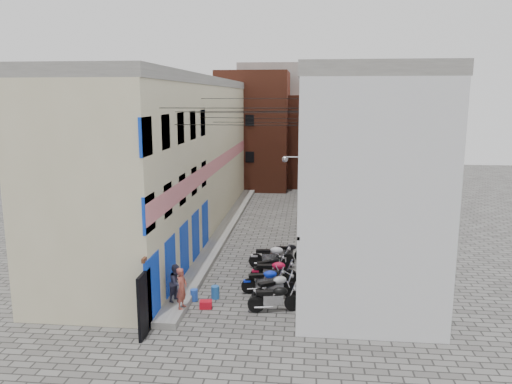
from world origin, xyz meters
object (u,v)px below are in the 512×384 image
(motorcycle_f, at_px, (272,255))
(water_jug_near, at_px, (194,295))
(red_crate, at_px, (206,304))
(motorcycle_a, at_px, (274,297))
(motorcycle_c, at_px, (265,279))
(motorcycle_g, at_px, (288,251))
(motorcycle_d, at_px, (273,270))
(motorcycle_e, at_px, (270,265))
(motorcycle_b, at_px, (275,286))
(person_b, at_px, (177,283))
(water_jug_far, at_px, (215,292))
(person_a, at_px, (182,288))

(motorcycle_f, xyz_separation_m, water_jug_near, (-2.74, -4.16, -0.39))
(motorcycle_f, distance_m, red_crate, 5.28)
(motorcycle_a, height_order, motorcycle_f, motorcycle_f)
(motorcycle_c, xyz_separation_m, motorcycle_g, (0.75, 4.20, -0.08))
(motorcycle_a, height_order, water_jug_near, motorcycle_a)
(motorcycle_d, bearing_deg, motorcycle_a, 2.06)
(motorcycle_a, relative_size, motorcycle_e, 1.17)
(motorcycle_b, height_order, motorcycle_e, motorcycle_b)
(motorcycle_d, xyz_separation_m, person_b, (-3.49, -2.77, 0.38))
(motorcycle_b, height_order, motorcycle_f, motorcycle_f)
(motorcycle_e, xyz_separation_m, person_b, (-3.27, -3.72, 0.47))
(motorcycle_e, relative_size, motorcycle_g, 1.02)
(motorcycle_b, distance_m, motorcycle_c, 0.91)
(motorcycle_f, bearing_deg, water_jug_far, -31.42)
(motorcycle_a, xyz_separation_m, motorcycle_e, (-0.46, 3.77, -0.09))
(motorcycle_f, bearing_deg, motorcycle_b, 1.82)
(motorcycle_d, bearing_deg, motorcycle_g, 168.59)
(motorcycle_c, bearing_deg, person_b, -74.99)
(motorcycle_e, bearing_deg, motorcycle_d, -16.56)
(person_a, xyz_separation_m, red_crate, (0.75, 0.63, -0.87))
(motorcycle_g, height_order, person_b, person_b)
(motorcycle_b, xyz_separation_m, motorcycle_c, (-0.47, 0.79, -0.02))
(motorcycle_a, relative_size, motorcycle_f, 0.94)
(motorcycle_a, xyz_separation_m, motorcycle_d, (-0.24, 2.82, 0.01))
(red_crate, bearing_deg, person_a, -139.93)
(motorcycle_e, height_order, water_jug_near, motorcycle_e)
(person_a, distance_m, red_crate, 1.31)
(motorcycle_a, distance_m, water_jug_near, 3.30)
(motorcycle_e, bearing_deg, red_crate, -59.53)
(motorcycle_a, distance_m, motorcycle_c, 1.87)
(motorcycle_a, xyz_separation_m, person_a, (-3.36, -0.59, 0.43))
(motorcycle_c, bearing_deg, water_jug_far, -80.64)
(water_jug_far, bearing_deg, motorcycle_c, 22.81)
(motorcycle_d, bearing_deg, water_jug_near, -56.99)
(motorcycle_a, relative_size, motorcycle_b, 0.99)
(water_jug_near, relative_size, red_crate, 1.00)
(motorcycle_f, height_order, water_jug_near, motorcycle_f)
(water_jug_near, distance_m, water_jug_far, 0.84)
(person_a, distance_m, person_b, 0.74)
(motorcycle_g, bearing_deg, water_jug_near, -32.92)
(motorcycle_e, relative_size, red_crate, 3.76)
(motorcycle_f, xyz_separation_m, water_jug_far, (-1.96, -3.85, -0.37))
(water_jug_near, bearing_deg, motorcycle_e, 48.35)
(motorcycle_a, bearing_deg, motorcycle_e, 175.86)
(motorcycle_g, xyz_separation_m, water_jug_far, (-2.67, -5.00, -0.23))
(motorcycle_c, height_order, water_jug_far, motorcycle_c)
(red_crate, bearing_deg, water_jug_near, 132.92)
(water_jug_near, height_order, red_crate, water_jug_near)
(person_a, bearing_deg, motorcycle_b, -54.07)
(motorcycle_d, relative_size, red_crate, 4.47)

